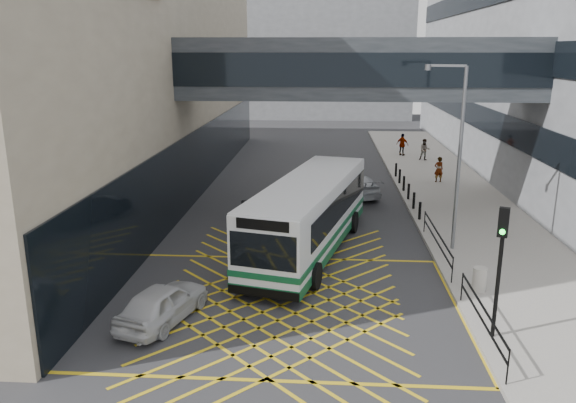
% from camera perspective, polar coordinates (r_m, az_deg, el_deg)
% --- Properties ---
extents(ground, '(120.00, 120.00, 0.00)m').
position_cam_1_polar(ground, '(19.43, -0.79, -10.53)').
color(ground, '#333335').
extents(building_whsmith, '(24.17, 42.00, 16.00)m').
position_cam_1_polar(building_whsmith, '(38.67, -27.07, 12.92)').
color(building_whsmith, tan).
rests_on(building_whsmith, ground).
extents(building_far, '(28.00, 16.00, 18.00)m').
position_cam_1_polar(building_far, '(77.53, 1.30, 15.56)').
color(building_far, gray).
rests_on(building_far, ground).
extents(skybridge, '(20.00, 4.10, 3.00)m').
position_cam_1_polar(skybridge, '(29.51, 7.04, 13.25)').
color(skybridge, '#353A3F').
rests_on(skybridge, ground).
extents(pavement, '(6.00, 54.00, 0.16)m').
position_cam_1_polar(pavement, '(34.35, 16.41, 0.46)').
color(pavement, '#9D988F').
rests_on(pavement, ground).
extents(box_junction, '(12.00, 9.00, 0.01)m').
position_cam_1_polar(box_junction, '(19.43, -0.79, -10.52)').
color(box_junction, gold).
rests_on(box_junction, ground).
extents(bus, '(5.28, 11.60, 3.17)m').
position_cam_1_polar(bus, '(23.86, 2.23, -1.22)').
color(bus, silver).
rests_on(bus, ground).
extents(car_white, '(2.80, 4.38, 1.29)m').
position_cam_1_polar(car_white, '(18.57, -12.62, -9.99)').
color(car_white, silver).
rests_on(car_white, ground).
extents(car_dark, '(3.32, 4.66, 1.36)m').
position_cam_1_polar(car_dark, '(27.99, -2.31, -0.92)').
color(car_dark, black).
rests_on(car_dark, ground).
extents(car_silver, '(3.62, 5.09, 1.46)m').
position_cam_1_polar(car_silver, '(33.61, 6.58, 1.81)').
color(car_silver, '#9FA3A8').
rests_on(car_silver, ground).
extents(traffic_light, '(0.33, 0.48, 4.04)m').
position_cam_1_polar(traffic_light, '(17.15, 20.78, -5.04)').
color(traffic_light, black).
rests_on(traffic_light, pavement).
extents(street_lamp, '(1.68, 0.88, 7.70)m').
position_cam_1_polar(street_lamp, '(24.22, 16.69, 5.31)').
color(street_lamp, slate).
rests_on(street_lamp, pavement).
extents(litter_bin, '(0.49, 0.49, 0.85)m').
position_cam_1_polar(litter_bin, '(21.14, 18.88, -7.47)').
color(litter_bin, '#ADA89E').
rests_on(litter_bin, pavement).
extents(kerb_railings, '(0.05, 12.54, 1.00)m').
position_cam_1_polar(kerb_railings, '(21.19, 16.52, -6.35)').
color(kerb_railings, black).
rests_on(kerb_railings, pavement).
extents(bollards, '(0.14, 10.14, 0.90)m').
position_cam_1_polar(bollards, '(33.73, 11.92, 1.42)').
color(bollards, black).
rests_on(bollards, pavement).
extents(pedestrian_a, '(0.74, 0.60, 1.64)m').
position_cam_1_polar(pedestrian_a, '(37.45, 15.06, 3.16)').
color(pedestrian_a, gray).
rests_on(pedestrian_a, pavement).
extents(pedestrian_b, '(0.82, 0.51, 1.63)m').
position_cam_1_polar(pedestrian_b, '(44.75, 13.71, 5.13)').
color(pedestrian_b, gray).
rests_on(pedestrian_b, pavement).
extents(pedestrian_c, '(1.15, 0.99, 1.76)m').
position_cam_1_polar(pedestrian_c, '(46.39, 11.54, 5.68)').
color(pedestrian_c, gray).
rests_on(pedestrian_c, pavement).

